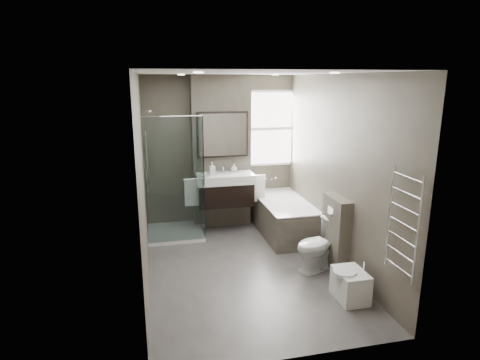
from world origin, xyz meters
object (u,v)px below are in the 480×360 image
object	(u,v)px
vanity	(225,189)
bathtub	(283,215)
toilet	(319,245)
bidet	(350,284)

from	to	relation	value
vanity	bathtub	bearing A→B (deg)	-19.37
vanity	bathtub	xyz separation A→B (m)	(0.92, -0.33, -0.43)
vanity	bathtub	world-z (taller)	vanity
bathtub	toilet	world-z (taller)	toilet
vanity	bidet	bearing A→B (deg)	-67.84
bidet	toilet	bearing A→B (deg)	93.19
vanity	toilet	bearing A→B (deg)	-60.10
vanity	toilet	distance (m)	1.99
toilet	bidet	distance (m)	0.82
toilet	vanity	bearing A→B (deg)	-169.74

